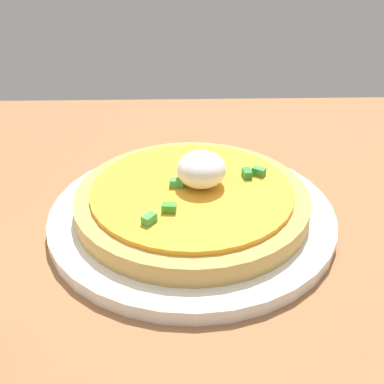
% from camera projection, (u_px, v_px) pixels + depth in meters
% --- Properties ---
extents(dining_table, '(1.24, 0.79, 0.03)m').
position_uv_depth(dining_table, '(124.00, 266.00, 0.44)').
color(dining_table, '#97663E').
rests_on(dining_table, ground).
extents(plate, '(0.28, 0.28, 0.01)m').
position_uv_depth(plate, '(192.00, 215.00, 0.47)').
color(plate, white).
rests_on(plate, dining_table).
extents(pizza, '(0.23, 0.23, 0.06)m').
position_uv_depth(pizza, '(193.00, 197.00, 0.46)').
color(pizza, tan).
rests_on(pizza, plate).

